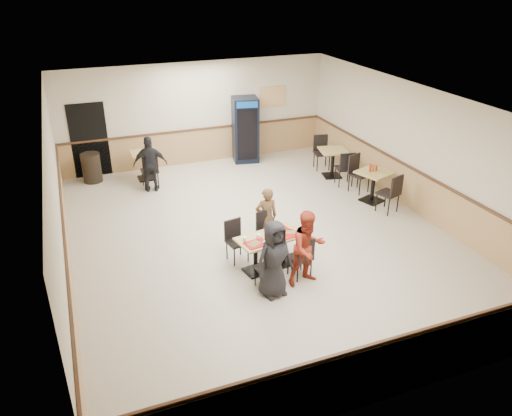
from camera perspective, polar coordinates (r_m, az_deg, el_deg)
name	(u,v)px	position (r m, az deg, el deg)	size (l,w,h in m)	color
ground	(259,235)	(11.15, 0.33, -3.10)	(10.00, 10.00, 0.00)	beige
room_shell	(285,163)	(13.67, 3.35, 5.18)	(10.00, 10.00, 10.00)	silver
main_table	(270,247)	(9.78, 1.58, -4.47)	(1.39, 0.87, 0.70)	black
main_chairs	(268,249)	(9.77, 1.35, -4.65)	(1.40, 1.70, 0.88)	black
diner_woman_left	(274,259)	(8.88, 2.09, -5.85)	(0.72, 0.47, 1.48)	black
diner_woman_right	(308,248)	(9.25, 5.96, -4.57)	(0.72, 0.56, 1.47)	maroon
diner_man_opposite	(266,217)	(10.47, 1.19, -1.06)	(0.48, 0.32, 1.32)	brown
lone_diner	(150,164)	(13.36, -11.97, 4.92)	(0.88, 0.37, 1.50)	black
tabletop_clutter	(272,236)	(9.63, 1.88, -3.25)	(1.16, 0.71, 0.12)	#B30D0B
side_table_near	(373,182)	(12.88, 13.27, 2.94)	(0.95, 0.95, 0.80)	black
side_table_near_chair_south	(388,192)	(12.41, 14.87, 1.74)	(0.47, 0.47, 1.02)	black
side_table_near_chair_north	(360,174)	(13.38, 11.76, 3.86)	(0.47, 0.47, 1.02)	black
side_table_far	(333,159)	(14.25, 8.78, 5.58)	(0.88, 0.88, 0.80)	black
side_table_far_chair_south	(344,167)	(13.74, 10.07, 4.60)	(0.47, 0.47, 1.01)	black
side_table_far_chair_north	(322,153)	(14.77, 7.56, 6.30)	(0.47, 0.47, 1.01)	black
condiment_caddy	(373,168)	(12.77, 13.19, 4.48)	(0.23, 0.06, 0.20)	#AB280C
back_table	(145,161)	(14.26, -12.54, 5.22)	(0.74, 0.74, 0.78)	black
back_table_chair_lone	(150,170)	(13.69, -12.07, 4.28)	(0.46, 0.46, 0.99)	black
pepsi_cooler	(245,130)	(15.19, -1.23, 8.94)	(0.86, 0.86, 1.95)	black
trash_bin	(92,168)	(14.51, -18.28, 4.40)	(0.52, 0.52, 0.81)	black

